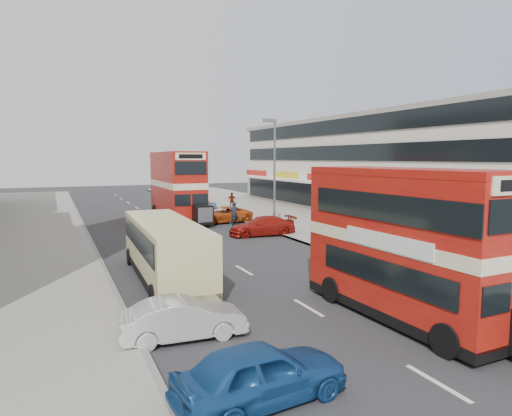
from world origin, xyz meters
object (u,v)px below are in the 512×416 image
car_left_near (261,373)px  cyclist (235,221)px  pedestrian_far (232,201)px  bus_second (177,186)px  pedestrian_near (333,225)px  car_right_b (223,215)px  car_right_c (200,205)px  street_lamp (274,166)px  car_left_front (183,319)px  coach (165,248)px  car_right_a (262,226)px  bus_main (406,243)px

car_left_near → cyclist: 24.01m
pedestrian_far → car_left_near: bearing=-102.0°
cyclist → pedestrian_far: bearing=69.2°
bus_second → pedestrian_near: size_ratio=5.39×
car_right_b → car_right_c: (0.82, 9.10, -0.09)m
street_lamp → car_left_front: 20.78m
car_right_b → car_right_c: bearing=172.5°
cyclist → coach: bearing=-124.7°
car_right_a → cyclist: 3.10m
street_lamp → car_left_front: bearing=-123.9°
car_left_front → bus_main: bearing=-96.9°
street_lamp → car_right_b: street_lamp is taller
bus_main → pedestrian_near: size_ratio=4.62×
street_lamp → car_left_near: 23.98m
car_left_near → car_right_c: car_left_near is taller
car_right_a → bus_main: bearing=-2.7°
cyclist → car_right_b: bearing=82.5°
bus_main → pedestrian_near: bearing=-115.7°
car_right_a → car_left_front: bearing=-26.3°
cyclist → car_left_near: bearing=-110.7°
car_right_b → pedestrian_near: bearing=14.4°
car_right_b → pedestrian_near: pedestrian_near is taller
car_right_b → pedestrian_near: size_ratio=2.55×
bus_second → car_left_near: bus_second is taller
bus_main → cyclist: 19.87m
car_left_near → car_right_c: size_ratio=1.16×
bus_main → bus_second: (-0.73, 26.96, 0.43)m
coach → cyclist: 14.05m
pedestrian_far → cyclist: (-4.51, -12.29, -0.29)m
bus_main → car_left_front: size_ratio=2.36×
car_right_a → pedestrian_near: size_ratio=2.41×
street_lamp → cyclist: 5.00m
car_right_a → car_right_c: car_right_a is taller
car_left_near → pedestrian_far: bearing=-26.2°
car_left_near → car_right_b: (8.74, 26.49, -0.00)m
car_right_c → pedestrian_far: (3.21, -0.77, 0.40)m
coach → pedestrian_far: 26.93m
street_lamp → bus_main: size_ratio=0.92×
car_right_b → street_lamp: bearing=17.7°
car_left_near → car_left_front: 4.20m
pedestrian_far → car_right_a: bearing=-95.3°
bus_second → coach: bearing=74.3°
street_lamp → car_right_b: bearing=110.0°
car_right_b → cyclist: 3.98m
street_lamp → coach: bearing=-135.5°
pedestrian_far → bus_second: bearing=-135.9°
car_left_front → pedestrian_far: 33.47m
car_left_near → bus_main: bearing=-72.7°
pedestrian_near → cyclist: bearing=-61.5°
car_left_near → car_right_b: 27.90m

